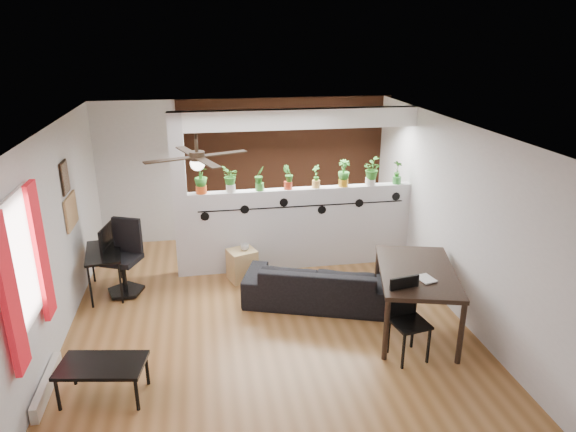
{
  "coord_description": "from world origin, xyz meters",
  "views": [
    {
      "loc": [
        -0.75,
        -6.17,
        3.69
      ],
      "look_at": [
        0.42,
        0.6,
        1.22
      ],
      "focal_mm": 32.0,
      "sensor_mm": 36.0,
      "label": 1
    }
  ],
  "objects_px": {
    "cup": "(245,247)",
    "folding_chair": "(406,311)",
    "potted_plant_7": "(397,171)",
    "office_chair": "(125,262)",
    "potted_plant_3": "(288,176)",
    "potted_plant_4": "(316,176)",
    "dining_table": "(417,276)",
    "ceiling_fan": "(197,159)",
    "cube_shelf": "(242,265)",
    "computer_desk": "(104,255)",
    "potted_plant_5": "(344,172)",
    "potted_plant_6": "(371,171)",
    "potted_plant_2": "(260,178)",
    "coffee_table": "(102,367)",
    "sofa": "(319,284)",
    "potted_plant_1": "(230,178)",
    "potted_plant_0": "(201,178)"
  },
  "relations": [
    {
      "from": "potted_plant_6",
      "to": "office_chair",
      "type": "distance_m",
      "value": 4.06
    },
    {
      "from": "ceiling_fan",
      "to": "potted_plant_7",
      "type": "height_order",
      "value": "ceiling_fan"
    },
    {
      "from": "dining_table",
      "to": "potted_plant_1",
      "type": "bearing_deg",
      "value": 135.82
    },
    {
      "from": "potted_plant_3",
      "to": "potted_plant_4",
      "type": "xyz_separation_m",
      "value": [
        0.45,
        0.0,
        -0.01
      ]
    },
    {
      "from": "potted_plant_0",
      "to": "potted_plant_3",
      "type": "bearing_deg",
      "value": -0.0
    },
    {
      "from": "potted_plant_5",
      "to": "coffee_table",
      "type": "height_order",
      "value": "potted_plant_5"
    },
    {
      "from": "dining_table",
      "to": "potted_plant_2",
      "type": "bearing_deg",
      "value": 129.29
    },
    {
      "from": "sofa",
      "to": "coffee_table",
      "type": "distance_m",
      "value": 3.14
    },
    {
      "from": "ceiling_fan",
      "to": "potted_plant_4",
      "type": "distance_m",
      "value": 2.68
    },
    {
      "from": "dining_table",
      "to": "folding_chair",
      "type": "height_order",
      "value": "folding_chair"
    },
    {
      "from": "sofa",
      "to": "folding_chair",
      "type": "xyz_separation_m",
      "value": [
        0.73,
        -1.39,
        0.29
      ]
    },
    {
      "from": "potted_plant_4",
      "to": "cube_shelf",
      "type": "distance_m",
      "value": 1.83
    },
    {
      "from": "office_chair",
      "to": "potted_plant_3",
      "type": "bearing_deg",
      "value": 10.19
    },
    {
      "from": "computer_desk",
      "to": "folding_chair",
      "type": "relative_size",
      "value": 1.0
    },
    {
      "from": "potted_plant_6",
      "to": "computer_desk",
      "type": "height_order",
      "value": "potted_plant_6"
    },
    {
      "from": "potted_plant_4",
      "to": "potted_plant_7",
      "type": "xyz_separation_m",
      "value": [
        1.35,
        -0.0,
        0.01
      ]
    },
    {
      "from": "potted_plant_7",
      "to": "office_chair",
      "type": "height_order",
      "value": "potted_plant_7"
    },
    {
      "from": "potted_plant_0",
      "to": "potted_plant_6",
      "type": "relative_size",
      "value": 1.03
    },
    {
      "from": "computer_desk",
      "to": "potted_plant_3",
      "type": "bearing_deg",
      "value": 8.45
    },
    {
      "from": "potted_plant_5",
      "to": "potted_plant_6",
      "type": "bearing_deg",
      "value": 0.0
    },
    {
      "from": "potted_plant_2",
      "to": "cup",
      "type": "xyz_separation_m",
      "value": [
        -0.29,
        -0.34,
        -1.01
      ]
    },
    {
      "from": "potted_plant_2",
      "to": "office_chair",
      "type": "bearing_deg",
      "value": -167.65
    },
    {
      "from": "potted_plant_1",
      "to": "folding_chair",
      "type": "relative_size",
      "value": 0.42
    },
    {
      "from": "potted_plant_1",
      "to": "cup",
      "type": "height_order",
      "value": "potted_plant_1"
    },
    {
      "from": "potted_plant_4",
      "to": "sofa",
      "type": "distance_m",
      "value": 1.81
    },
    {
      "from": "potted_plant_2",
      "to": "potted_plant_4",
      "type": "distance_m",
      "value": 0.9
    },
    {
      "from": "potted_plant_7",
      "to": "cup",
      "type": "height_order",
      "value": "potted_plant_7"
    },
    {
      "from": "potted_plant_3",
      "to": "office_chair",
      "type": "relative_size",
      "value": 0.35
    },
    {
      "from": "potted_plant_4",
      "to": "computer_desk",
      "type": "relative_size",
      "value": 0.38
    },
    {
      "from": "coffee_table",
      "to": "potted_plant_2",
      "type": "bearing_deg",
      "value": 54.72
    },
    {
      "from": "ceiling_fan",
      "to": "sofa",
      "type": "height_order",
      "value": "ceiling_fan"
    },
    {
      "from": "folding_chair",
      "to": "coffee_table",
      "type": "relative_size",
      "value": 1.03
    },
    {
      "from": "potted_plant_6",
      "to": "computer_desk",
      "type": "relative_size",
      "value": 0.45
    },
    {
      "from": "potted_plant_1",
      "to": "sofa",
      "type": "xyz_separation_m",
      "value": [
        1.13,
        -1.28,
        -1.28
      ]
    },
    {
      "from": "potted_plant_3",
      "to": "potted_plant_1",
      "type": "bearing_deg",
      "value": 180.0
    },
    {
      "from": "potted_plant_3",
      "to": "sofa",
      "type": "distance_m",
      "value": 1.81
    },
    {
      "from": "cup",
      "to": "folding_chair",
      "type": "distance_m",
      "value": 2.88
    },
    {
      "from": "dining_table",
      "to": "potted_plant_5",
      "type": "bearing_deg",
      "value": 100.48
    },
    {
      "from": "dining_table",
      "to": "ceiling_fan",
      "type": "bearing_deg",
      "value": 172.76
    },
    {
      "from": "potted_plant_0",
      "to": "potted_plant_5",
      "type": "xyz_separation_m",
      "value": [
        2.26,
        0.0,
        -0.01
      ]
    },
    {
      "from": "cup",
      "to": "dining_table",
      "type": "bearing_deg",
      "value": -41.43
    },
    {
      "from": "potted_plant_7",
      "to": "office_chair",
      "type": "bearing_deg",
      "value": -174.01
    },
    {
      "from": "potted_plant_5",
      "to": "office_chair",
      "type": "height_order",
      "value": "potted_plant_5"
    },
    {
      "from": "sofa",
      "to": "office_chair",
      "type": "xyz_separation_m",
      "value": [
        -2.75,
        0.82,
        0.2
      ]
    },
    {
      "from": "potted_plant_3",
      "to": "folding_chair",
      "type": "height_order",
      "value": "potted_plant_3"
    },
    {
      "from": "sofa",
      "to": "cube_shelf",
      "type": "xyz_separation_m",
      "value": [
        -1.02,
        0.94,
        -0.04
      ]
    },
    {
      "from": "potted_plant_6",
      "to": "potted_plant_7",
      "type": "relative_size",
      "value": 1.14
    },
    {
      "from": "cube_shelf",
      "to": "computer_desk",
      "type": "bearing_deg",
      "value": 163.47
    },
    {
      "from": "potted_plant_0",
      "to": "potted_plant_4",
      "type": "bearing_deg",
      "value": 0.0
    },
    {
      "from": "potted_plant_7",
      "to": "dining_table",
      "type": "relative_size",
      "value": 0.23
    }
  ]
}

